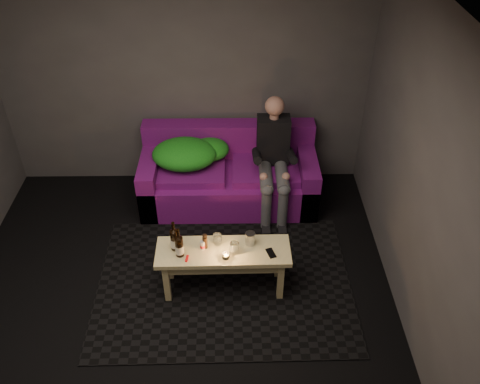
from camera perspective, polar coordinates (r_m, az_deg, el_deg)
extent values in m
plane|color=black|center=(4.63, -7.39, -14.78)|extent=(4.50, 4.50, 0.00)
plane|color=silver|center=(3.02, -11.48, 16.73)|extent=(4.50, 4.50, 0.00)
plane|color=#464446|center=(5.58, -6.40, 12.74)|extent=(4.00, 0.00, 4.00)
plane|color=#464446|center=(3.93, 21.29, -2.02)|extent=(0.00, 4.50, 4.50)
cube|color=black|center=(4.91, -1.78, -10.14)|extent=(2.41, 1.77, 0.01)
cube|color=#6B0F75|center=(5.71, -1.24, 0.72)|extent=(1.91, 0.86, 0.40)
cube|color=#6B0F75|center=(5.75, -1.28, 5.96)|extent=(1.91, 0.21, 0.42)
cube|color=#6B0F75|center=(5.73, -9.89, 1.40)|extent=(0.19, 0.86, 0.59)
cube|color=#6B0F75|center=(5.71, 7.42, 1.55)|extent=(0.19, 0.86, 0.59)
cube|color=#6B0F75|center=(5.55, -5.43, 2.35)|extent=(0.72, 0.57, 0.10)
cube|color=#6B0F75|center=(5.54, 2.88, 2.42)|extent=(0.72, 0.57, 0.10)
ellipsoid|color=#177F1B|center=(5.49, -6.26, 4.25)|extent=(0.69, 0.54, 0.29)
ellipsoid|color=#177F1B|center=(5.60, -3.40, 4.81)|extent=(0.42, 0.34, 0.23)
ellipsoid|color=#177F1B|center=(5.64, -8.26, 4.30)|extent=(0.31, 0.25, 0.15)
cube|color=black|center=(5.44, 3.74, 5.88)|extent=(0.34, 0.21, 0.53)
sphere|color=tan|center=(5.24, 3.92, 9.61)|extent=(0.20, 0.20, 0.20)
cylinder|color=#42434B|center=(5.34, 2.91, 1.75)|extent=(0.13, 0.48, 0.13)
cylinder|color=#42434B|center=(5.35, 4.75, 1.77)|extent=(0.13, 0.48, 0.13)
cylinder|color=#42434B|center=(5.32, 2.96, -1.99)|extent=(0.11, 0.11, 0.49)
cylinder|color=#42434B|center=(5.34, 4.80, -1.97)|extent=(0.11, 0.11, 0.49)
cube|color=black|center=(5.42, 2.92, -4.12)|extent=(0.09, 0.21, 0.06)
cube|color=black|center=(5.43, 4.73, -4.10)|extent=(0.09, 0.21, 0.06)
cube|color=tan|center=(4.54, -1.90, -6.72)|extent=(1.20, 0.40, 0.04)
cube|color=tan|center=(4.59, -1.88, -7.39)|extent=(1.05, 0.31, 0.11)
cube|color=tan|center=(4.66, -8.23, -10.08)|extent=(0.05, 0.05, 0.45)
cube|color=tan|center=(4.84, -7.95, -7.69)|extent=(0.05, 0.05, 0.45)
cube|color=tan|center=(4.64, 4.57, -9.91)|extent=(0.05, 0.05, 0.45)
cube|color=tan|center=(4.83, 4.28, -7.52)|extent=(0.05, 0.05, 0.45)
cylinder|color=black|center=(4.50, -7.35, -5.36)|extent=(0.07, 0.07, 0.21)
cylinder|color=white|center=(4.52, -7.32, -5.65)|extent=(0.08, 0.08, 0.09)
cone|color=black|center=(4.42, -7.48, -4.23)|extent=(0.07, 0.07, 0.03)
cylinder|color=black|center=(4.40, -7.51, -3.92)|extent=(0.03, 0.03, 0.10)
cylinder|color=black|center=(4.44, -6.83, -6.10)|extent=(0.07, 0.07, 0.20)
cylinder|color=white|center=(4.46, -6.80, -6.38)|extent=(0.08, 0.08, 0.08)
cone|color=black|center=(4.36, -6.94, -5.00)|extent=(0.07, 0.07, 0.03)
cylinder|color=black|center=(4.34, -6.98, -4.69)|extent=(0.03, 0.03, 0.10)
cylinder|color=silver|center=(4.52, -4.23, -5.97)|extent=(0.05, 0.05, 0.09)
cylinder|color=black|center=(4.51, -3.95, -5.67)|extent=(0.06, 0.06, 0.12)
cylinder|color=white|center=(4.56, -2.55, -5.31)|extent=(0.10, 0.10, 0.09)
cylinder|color=white|center=(4.44, -1.61, -7.18)|extent=(0.06, 0.06, 0.05)
sphere|color=orange|center=(4.43, -1.61, -7.07)|extent=(0.02, 0.02, 0.02)
cylinder|color=white|center=(4.47, -0.62, -6.29)|extent=(0.09, 0.09, 0.11)
cylinder|color=#B1B2B8|center=(4.54, 1.14, -5.24)|extent=(0.11, 0.11, 0.12)
cube|color=black|center=(4.50, 3.48, -6.86)|extent=(0.10, 0.14, 0.01)
cube|color=red|center=(4.46, -5.98, -7.43)|extent=(0.03, 0.08, 0.01)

